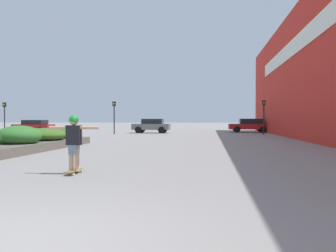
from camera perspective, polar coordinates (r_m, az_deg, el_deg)
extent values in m
plane|color=gray|center=(4.12, -24.78, -18.63)|extent=(300.00, 300.00, 0.00)
cube|color=red|center=(22.83, 23.55, 9.51)|extent=(0.60, 45.35, 9.52)
cube|color=silver|center=(19.47, 25.94, 16.57)|extent=(0.06, 37.55, 1.20)
cube|color=#605B54|center=(16.23, -22.94, -3.22)|extent=(2.19, 9.34, 0.37)
ellipsoid|color=#33702D|center=(15.37, -24.55, -1.55)|extent=(1.86, 1.95, 0.88)
ellipsoid|color=#3D6623|center=(17.36, -20.93, -1.46)|extent=(2.23, 2.32, 0.69)
ellipsoid|color=#33702D|center=(19.18, -17.86, -1.11)|extent=(2.09, 1.87, 0.77)
cube|color=olive|center=(8.77, -16.04, -7.42)|extent=(0.22, 0.75, 0.01)
cylinder|color=beige|center=(9.05, -15.92, -7.55)|extent=(0.06, 0.06, 0.06)
cylinder|color=beige|center=(8.98, -14.82, -7.61)|extent=(0.06, 0.06, 0.06)
cylinder|color=beige|center=(8.58, -17.31, -8.03)|extent=(0.06, 0.06, 0.06)
cylinder|color=beige|center=(8.51, -16.17, -8.11)|extent=(0.06, 0.06, 0.06)
cylinder|color=tan|center=(8.76, -16.51, -5.28)|extent=(0.12, 0.12, 0.64)
cylinder|color=tan|center=(8.70, -15.59, -5.32)|extent=(0.12, 0.12, 0.64)
cube|color=slate|center=(8.71, -16.06, -3.95)|extent=(0.23, 0.19, 0.23)
cube|color=black|center=(8.69, -16.07, -1.54)|extent=(0.36, 0.18, 0.50)
cylinder|color=tan|center=(8.85, -18.57, -0.26)|extent=(0.48, 0.08, 0.08)
cylinder|color=tan|center=(8.52, -13.49, -0.29)|extent=(0.48, 0.08, 0.08)
sphere|color=tan|center=(8.68, -16.08, 0.81)|extent=(0.21, 0.21, 0.21)
sphere|color=green|center=(8.68, -16.09, 1.06)|extent=(0.24, 0.24, 0.24)
cube|color=maroon|center=(36.99, 13.92, -0.09)|extent=(4.39, 1.89, 0.59)
cube|color=black|center=(37.00, 14.20, 0.80)|extent=(2.42, 1.66, 0.56)
cylinder|color=black|center=(35.97, 11.93, -0.58)|extent=(0.69, 0.22, 0.69)
cylinder|color=black|center=(37.76, 11.71, -0.50)|extent=(0.69, 0.22, 0.69)
cylinder|color=black|center=(36.29, 16.22, -0.58)|extent=(0.69, 0.22, 0.69)
cylinder|color=black|center=(38.06, 15.80, -0.50)|extent=(0.69, 0.22, 0.69)
cube|color=slate|center=(34.17, -2.92, -0.13)|extent=(3.87, 1.82, 0.61)
cube|color=black|center=(34.14, -2.66, 0.82)|extent=(2.13, 1.60, 0.51)
cylinder|color=black|center=(33.57, -5.20, -0.68)|extent=(0.69, 0.22, 0.69)
cylinder|color=black|center=(35.26, -4.59, -0.59)|extent=(0.69, 0.22, 0.69)
cylinder|color=black|center=(33.13, -1.14, -0.70)|extent=(0.69, 0.22, 0.69)
cylinder|color=black|center=(34.85, -0.72, -0.61)|extent=(0.69, 0.22, 0.69)
cube|color=maroon|center=(38.64, -22.37, -0.16)|extent=(4.12, 1.85, 0.58)
cube|color=black|center=(38.55, -22.16, 0.62)|extent=(2.27, 1.63, 0.47)
cylinder|color=black|center=(38.55, -24.66, -0.60)|extent=(0.61, 0.22, 0.61)
cylinder|color=black|center=(40.05, -23.33, -0.53)|extent=(0.61, 0.22, 0.61)
cylinder|color=black|center=(37.26, -21.33, -0.64)|extent=(0.61, 0.22, 0.61)
cylinder|color=black|center=(38.81, -20.08, -0.56)|extent=(0.61, 0.22, 0.61)
cylinder|color=black|center=(31.87, -9.36, 1.02)|extent=(0.11, 0.11, 2.69)
cube|color=black|center=(31.90, -9.37, 3.84)|extent=(0.28, 0.20, 0.45)
sphere|color=#2D2823|center=(31.80, -9.43, 4.12)|extent=(0.15, 0.15, 0.15)
sphere|color=orange|center=(31.79, -9.43, 3.85)|extent=(0.15, 0.15, 0.15)
sphere|color=#2D2823|center=(31.78, -9.43, 3.58)|extent=(0.15, 0.15, 0.15)
cylinder|color=black|center=(30.82, 16.33, 0.99)|extent=(0.11, 0.11, 2.70)
cube|color=black|center=(30.86, 16.35, 3.92)|extent=(0.28, 0.20, 0.45)
sphere|color=#2D2823|center=(30.75, 16.38, 4.21)|extent=(0.15, 0.15, 0.15)
sphere|color=orange|center=(30.74, 16.38, 3.93)|extent=(0.15, 0.15, 0.15)
sphere|color=#2D2823|center=(30.73, 16.38, 3.65)|extent=(0.15, 0.15, 0.15)
cylinder|color=black|center=(36.89, -26.58, 0.91)|extent=(0.11, 0.11, 2.68)
cube|color=black|center=(36.92, -26.60, 3.34)|extent=(0.28, 0.20, 0.45)
sphere|color=#2D2823|center=(36.82, -26.71, 3.58)|extent=(0.15, 0.15, 0.15)
sphere|color=orange|center=(36.82, -26.71, 3.35)|extent=(0.15, 0.15, 0.15)
sphere|color=#2D2823|center=(36.81, -26.70, 3.11)|extent=(0.15, 0.15, 0.15)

